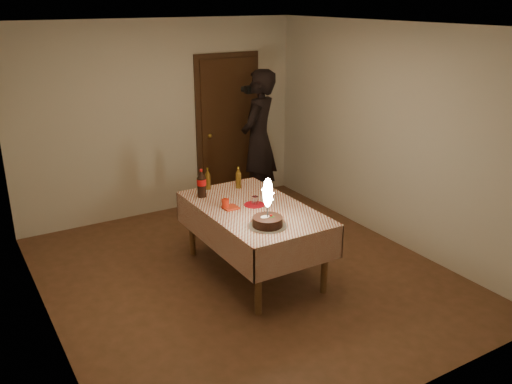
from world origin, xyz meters
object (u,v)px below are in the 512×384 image
at_px(birthday_cake, 268,215).
at_px(amber_bottle_left, 208,179).
at_px(photographer, 259,140).
at_px(clear_cup, 255,200).
at_px(red_cup, 225,204).
at_px(cola_bottle, 202,184).
at_px(red_plate, 254,205).
at_px(amber_bottle_right, 238,178).
at_px(dining_table, 254,216).

relative_size(birthday_cake, amber_bottle_left, 1.92).
bearing_deg(photographer, clear_cup, -122.37).
bearing_deg(red_cup, cola_bottle, 97.62).
bearing_deg(red_plate, clear_cup, 35.97).
bearing_deg(red_plate, red_cup, 165.85).
bearing_deg(red_cup, amber_bottle_right, 48.56).
height_order(birthday_cake, red_cup, birthday_cake).
bearing_deg(amber_bottle_right, red_plate, -102.18).
distance_m(birthday_cake, cola_bottle, 1.08).
height_order(birthday_cake, amber_bottle_left, birthday_cake).
distance_m(cola_bottle, amber_bottle_left, 0.25).
bearing_deg(dining_table, photographer, 57.21).
distance_m(red_plate, amber_bottle_right, 0.59).
bearing_deg(cola_bottle, clear_cup, -53.01).
relative_size(red_plate, red_cup, 2.20).
bearing_deg(dining_table, clear_cup, 47.59).
height_order(birthday_cake, photographer, photographer).
bearing_deg(photographer, cola_bottle, -141.71).
height_order(clear_cup, photographer, photographer).
height_order(dining_table, amber_bottle_right, amber_bottle_right).
relative_size(clear_cup, photographer, 0.05).
bearing_deg(amber_bottle_right, clear_cup, -100.83).
bearing_deg(birthday_cake, red_plate, 71.79).
distance_m(amber_bottle_left, photographer, 1.55).
bearing_deg(amber_bottle_right, photographer, 49.24).
height_order(red_plate, clear_cup, clear_cup).
height_order(red_cup, photographer, photographer).
bearing_deg(dining_table, birthday_cake, -105.63).
xyz_separation_m(dining_table, amber_bottle_right, (0.16, 0.61, 0.22)).
bearing_deg(birthday_cake, amber_bottle_left, 90.92).
xyz_separation_m(clear_cup, amber_bottle_right, (0.11, 0.55, 0.07)).
distance_m(clear_cup, cola_bottle, 0.65).
height_order(cola_bottle, amber_bottle_left, cola_bottle).
bearing_deg(amber_bottle_right, cola_bottle, -174.86).
height_order(red_plate, photographer, photographer).
height_order(cola_bottle, amber_bottle_right, cola_bottle).
xyz_separation_m(dining_table, photographer, (1.09, 1.68, 0.31)).
distance_m(amber_bottle_left, amber_bottle_right, 0.35).
bearing_deg(red_plate, amber_bottle_left, 105.79).
distance_m(dining_table, birthday_cake, 0.56).
bearing_deg(birthday_cake, red_cup, 101.53).
distance_m(clear_cup, amber_bottle_left, 0.73).
xyz_separation_m(birthday_cake, amber_bottle_right, (0.30, 1.11, 0.01)).
bearing_deg(cola_bottle, photographer, 38.29).
relative_size(birthday_cake, photographer, 0.25).
height_order(red_plate, cola_bottle, cola_bottle).
relative_size(dining_table, amber_bottle_right, 6.75).
distance_m(red_cup, amber_bottle_right, 0.65).
bearing_deg(red_cup, clear_cup, -11.51).
bearing_deg(clear_cup, cola_bottle, 126.99).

